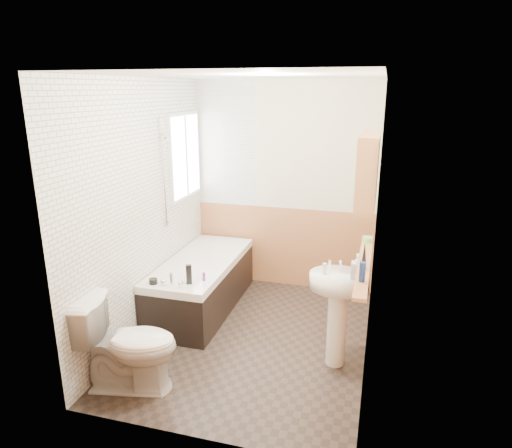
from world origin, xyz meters
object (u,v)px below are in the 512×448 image
(sink, at_px, (338,301))
(medicine_cabinet, at_px, (367,171))
(bathtub, at_px, (202,283))
(toilet, at_px, (128,344))
(pine_shelf, at_px, (364,263))

(sink, relative_size, medicine_cabinet, 1.57)
(bathtub, xyz_separation_m, sink, (1.57, -0.71, 0.32))
(toilet, distance_m, pine_shelf, 2.05)
(bathtub, xyz_separation_m, medicine_cabinet, (1.74, -0.73, 1.47))
(sink, relative_size, pine_shelf, 0.68)
(sink, xyz_separation_m, pine_shelf, (0.20, -0.04, 0.39))
(toilet, xyz_separation_m, pine_shelf, (1.80, 0.76, 0.61))
(pine_shelf, height_order, medicine_cabinet, medicine_cabinet)
(pine_shelf, relative_size, medicine_cabinet, 2.30)
(toilet, relative_size, sink, 0.82)
(sink, bearing_deg, toilet, -156.00)
(medicine_cabinet, bearing_deg, sink, 174.26)
(bathtub, height_order, toilet, toilet)
(bathtub, height_order, pine_shelf, pine_shelf)
(sink, distance_m, pine_shelf, 0.44)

